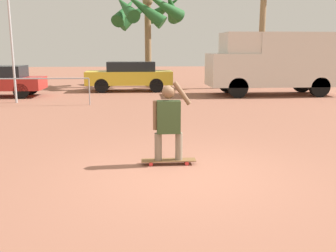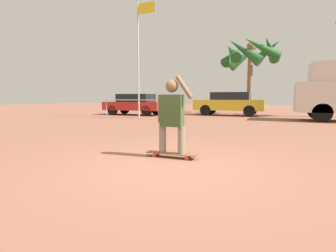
{
  "view_description": "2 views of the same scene",
  "coord_description": "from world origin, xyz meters",
  "px_view_note": "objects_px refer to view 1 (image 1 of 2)",
  "views": [
    {
      "loc": [
        -0.77,
        -6.28,
        2.21
      ],
      "look_at": [
        -0.25,
        0.82,
        0.72
      ],
      "focal_mm": 40.0,
      "sensor_mm": 36.0,
      "label": 1
    },
    {
      "loc": [
        1.66,
        -4.09,
        1.19
      ],
      "look_at": [
        -0.51,
        1.06,
        0.58
      ],
      "focal_mm": 28.0,
      "sensor_mm": 36.0,
      "label": 2
    }
  ],
  "objects_px": {
    "skateboard": "(169,160)",
    "camper_van": "(276,61)",
    "parked_car_yellow": "(130,75)",
    "flagpole": "(11,4)",
    "person_skateboarder": "(169,118)",
    "palm_tree_center_background": "(147,10)"
  },
  "relations": [
    {
      "from": "skateboard",
      "to": "camper_van",
      "type": "height_order",
      "value": "camper_van"
    },
    {
      "from": "parked_car_yellow",
      "to": "flagpole",
      "type": "distance_m",
      "value": 6.75
    },
    {
      "from": "person_skateboarder",
      "to": "flagpole",
      "type": "height_order",
      "value": "flagpole"
    },
    {
      "from": "camper_van",
      "to": "palm_tree_center_background",
      "type": "height_order",
      "value": "palm_tree_center_background"
    },
    {
      "from": "palm_tree_center_background",
      "to": "flagpole",
      "type": "bearing_deg",
      "value": -131.18
    },
    {
      "from": "flagpole",
      "to": "camper_van",
      "type": "bearing_deg",
      "value": 9.15
    },
    {
      "from": "skateboard",
      "to": "flagpole",
      "type": "xyz_separation_m",
      "value": [
        -5.54,
        8.8,
        3.83
      ]
    },
    {
      "from": "camper_van",
      "to": "parked_car_yellow",
      "type": "bearing_deg",
      "value": 162.7
    },
    {
      "from": "camper_van",
      "to": "flagpole",
      "type": "relative_size",
      "value": 0.92
    },
    {
      "from": "person_skateboarder",
      "to": "camper_van",
      "type": "xyz_separation_m",
      "value": [
        5.9,
        10.64,
        0.71
      ]
    },
    {
      "from": "palm_tree_center_background",
      "to": "skateboard",
      "type": "bearing_deg",
      "value": -89.69
    },
    {
      "from": "person_skateboarder",
      "to": "camper_van",
      "type": "distance_m",
      "value": 12.18
    },
    {
      "from": "flagpole",
      "to": "person_skateboarder",
      "type": "bearing_deg",
      "value": -57.81
    },
    {
      "from": "skateboard",
      "to": "palm_tree_center_background",
      "type": "bearing_deg",
      "value": 90.31
    },
    {
      "from": "camper_van",
      "to": "palm_tree_center_background",
      "type": "bearing_deg",
      "value": 143.67
    },
    {
      "from": "flagpole",
      "to": "parked_car_yellow",
      "type": "bearing_deg",
      "value": 41.93
    },
    {
      "from": "parked_car_yellow",
      "to": "palm_tree_center_background",
      "type": "relative_size",
      "value": 0.82
    },
    {
      "from": "person_skateboarder",
      "to": "flagpole",
      "type": "xyz_separation_m",
      "value": [
        -5.54,
        8.8,
        3.0
      ]
    },
    {
      "from": "parked_car_yellow",
      "to": "flagpole",
      "type": "height_order",
      "value": "flagpole"
    },
    {
      "from": "parked_car_yellow",
      "to": "flagpole",
      "type": "relative_size",
      "value": 0.66
    },
    {
      "from": "person_skateboarder",
      "to": "parked_car_yellow",
      "type": "xyz_separation_m",
      "value": [
        -1.07,
        12.81,
        -0.09
      ]
    },
    {
      "from": "skateboard",
      "to": "person_skateboarder",
      "type": "distance_m",
      "value": 0.83
    }
  ]
}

